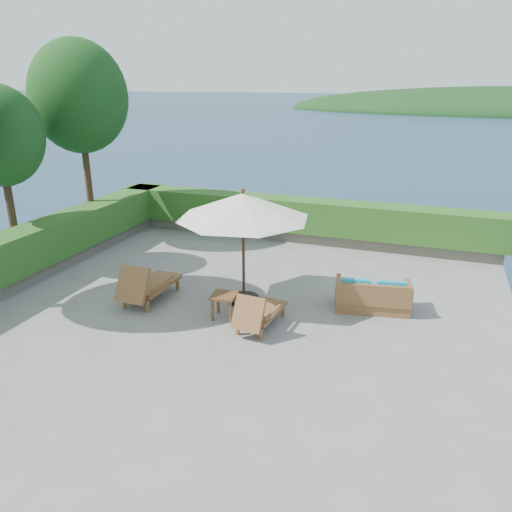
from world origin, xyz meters
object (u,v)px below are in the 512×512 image
(patio_umbrella, at_px, (243,207))
(lounge_right, at_px, (258,312))
(lounge_left, at_px, (147,285))
(side_table, at_px, (224,299))
(wicker_loveseat, at_px, (372,297))

(patio_umbrella, height_order, lounge_right, patio_umbrella)
(lounge_left, bearing_deg, side_table, -2.88)
(patio_umbrella, xyz_separation_m, wicker_loveseat, (2.86, 0.56, -1.95))
(lounge_right, bearing_deg, patio_umbrella, 128.89)
(lounge_left, bearing_deg, wicker_loveseat, 16.58)
(side_table, distance_m, wicker_loveseat, 3.31)
(patio_umbrella, relative_size, lounge_left, 1.97)
(lounge_right, relative_size, side_table, 2.77)
(wicker_loveseat, bearing_deg, lounge_right, -150.51)
(side_table, bearing_deg, lounge_right, -14.20)
(lounge_right, bearing_deg, lounge_left, 177.58)
(lounge_right, distance_m, side_table, 0.89)
(lounge_right, bearing_deg, wicker_loveseat, 44.05)
(patio_umbrella, relative_size, lounge_right, 2.27)
(lounge_left, distance_m, lounge_right, 2.88)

